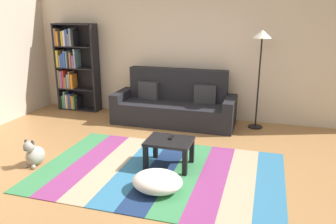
{
  "coord_description": "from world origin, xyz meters",
  "views": [
    {
      "loc": [
        1.35,
        -3.87,
        2.04
      ],
      "look_at": [
        0.03,
        0.57,
        0.65
      ],
      "focal_mm": 35.97,
      "sensor_mm": 36.0,
      "label": 1
    }
  ],
  "objects_px": {
    "coffee_table": "(169,145)",
    "couch": "(175,105)",
    "bookshelf": "(73,68)",
    "tv_remote": "(171,137)",
    "standing_lamp": "(261,47)",
    "dog": "(34,154)",
    "pouf": "(157,181)"
  },
  "relations": [
    {
      "from": "coffee_table",
      "to": "couch",
      "type": "bearing_deg",
      "value": 103.39
    },
    {
      "from": "bookshelf",
      "to": "tv_remote",
      "type": "bearing_deg",
      "value": -36.9
    },
    {
      "from": "standing_lamp",
      "to": "tv_remote",
      "type": "relative_size",
      "value": 11.61
    },
    {
      "from": "coffee_table",
      "to": "tv_remote",
      "type": "height_order",
      "value": "tv_remote"
    },
    {
      "from": "bookshelf",
      "to": "standing_lamp",
      "type": "distance_m",
      "value": 3.84
    },
    {
      "from": "dog",
      "to": "bookshelf",
      "type": "bearing_deg",
      "value": 110.06
    },
    {
      "from": "tv_remote",
      "to": "couch",
      "type": "bearing_deg",
      "value": 101.18
    },
    {
      "from": "bookshelf",
      "to": "tv_remote",
      "type": "relative_size",
      "value": 12.04
    },
    {
      "from": "coffee_table",
      "to": "tv_remote",
      "type": "bearing_deg",
      "value": 91.3
    },
    {
      "from": "bookshelf",
      "to": "standing_lamp",
      "type": "xyz_separation_m",
      "value": [
        3.8,
        -0.14,
        0.56
      ]
    },
    {
      "from": "coffee_table",
      "to": "standing_lamp",
      "type": "xyz_separation_m",
      "value": [
        1.05,
        2.0,
        1.14
      ]
    },
    {
      "from": "coffee_table",
      "to": "bookshelf",
      "type": "bearing_deg",
      "value": 142.12
    },
    {
      "from": "couch",
      "to": "coffee_table",
      "type": "distance_m",
      "value": 1.91
    },
    {
      "from": "pouf",
      "to": "dog",
      "type": "bearing_deg",
      "value": 174.15
    },
    {
      "from": "bookshelf",
      "to": "couch",
      "type": "bearing_deg",
      "value": -6.92
    },
    {
      "from": "pouf",
      "to": "standing_lamp",
      "type": "height_order",
      "value": "standing_lamp"
    },
    {
      "from": "couch",
      "to": "bookshelf",
      "type": "bearing_deg",
      "value": 173.08
    },
    {
      "from": "couch",
      "to": "bookshelf",
      "type": "height_order",
      "value": "bookshelf"
    },
    {
      "from": "standing_lamp",
      "to": "dog",
      "type": "bearing_deg",
      "value": -138.77
    },
    {
      "from": "couch",
      "to": "bookshelf",
      "type": "relative_size",
      "value": 1.25
    },
    {
      "from": "couch",
      "to": "pouf",
      "type": "height_order",
      "value": "couch"
    },
    {
      "from": "dog",
      "to": "standing_lamp",
      "type": "relative_size",
      "value": 0.23
    },
    {
      "from": "bookshelf",
      "to": "standing_lamp",
      "type": "relative_size",
      "value": 1.04
    },
    {
      "from": "pouf",
      "to": "dog",
      "type": "relative_size",
      "value": 1.5
    },
    {
      "from": "standing_lamp",
      "to": "bookshelf",
      "type": "bearing_deg",
      "value": 177.94
    },
    {
      "from": "coffee_table",
      "to": "dog",
      "type": "height_order",
      "value": "dog"
    },
    {
      "from": "tv_remote",
      "to": "dog",
      "type": "bearing_deg",
      "value": -165.25
    },
    {
      "from": "standing_lamp",
      "to": "pouf",
      "type": "bearing_deg",
      "value": -110.44
    },
    {
      "from": "bookshelf",
      "to": "coffee_table",
      "type": "bearing_deg",
      "value": -37.88
    },
    {
      "from": "dog",
      "to": "standing_lamp",
      "type": "bearing_deg",
      "value": 41.23
    },
    {
      "from": "couch",
      "to": "dog",
      "type": "relative_size",
      "value": 5.69
    },
    {
      "from": "bookshelf",
      "to": "pouf",
      "type": "bearing_deg",
      "value": -45.13
    }
  ]
}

